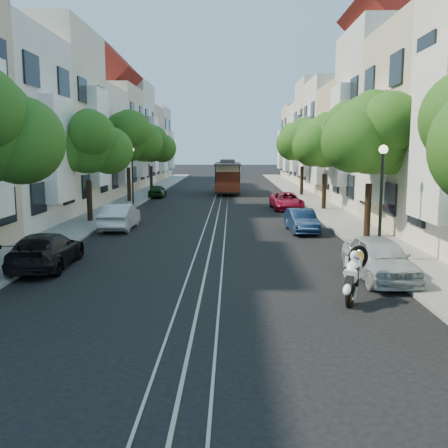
{
  "coord_description": "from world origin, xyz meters",
  "views": [
    {
      "loc": [
        0.88,
        -14.07,
        4.1
      ],
      "look_at": [
        0.59,
        4.58,
        1.33
      ],
      "focal_mm": 40.0,
      "sensor_mm": 36.0,
      "label": 1
    }
  ],
  "objects_px": {
    "tree_w_c": "(128,137)",
    "parked_car_w_mid": "(120,216)",
    "tree_e_b": "(372,136)",
    "parked_car_e_far": "(287,201)",
    "tree_w_b": "(88,145)",
    "sportbike_rider": "(353,273)",
    "parked_car_w_far": "(157,191)",
    "tree_e_c": "(327,143)",
    "tree_w_d": "(151,145)",
    "tree_e_d": "(303,141)",
    "cable_car": "(228,175)",
    "lamp_east": "(382,185)",
    "parked_car_e_near": "(379,258)",
    "lamp_west": "(132,168)",
    "parked_car_w_near": "(46,250)",
    "parked_car_e_mid": "(302,221)"
  },
  "relations": [
    {
      "from": "parked_car_e_mid",
      "to": "parked_car_w_mid",
      "type": "relative_size",
      "value": 0.86
    },
    {
      "from": "tree_w_c",
      "to": "tree_e_c",
      "type": "bearing_deg",
      "value": -19.15
    },
    {
      "from": "parked_car_w_mid",
      "to": "parked_car_w_far",
      "type": "bearing_deg",
      "value": -88.51
    },
    {
      "from": "lamp_west",
      "to": "cable_car",
      "type": "xyz_separation_m",
      "value": [
        6.8,
        11.31,
        -1.11
      ]
    },
    {
      "from": "tree_e_b",
      "to": "tree_w_b",
      "type": "distance_m",
      "value": 15.25
    },
    {
      "from": "tree_e_c",
      "to": "parked_car_w_near",
      "type": "distance_m",
      "value": 21.73
    },
    {
      "from": "lamp_east",
      "to": "lamp_west",
      "type": "bearing_deg",
      "value": 124.99
    },
    {
      "from": "lamp_east",
      "to": "parked_car_w_far",
      "type": "distance_m",
      "value": 27.98
    },
    {
      "from": "parked_car_e_near",
      "to": "parked_car_w_mid",
      "type": "distance_m",
      "value": 14.53
    },
    {
      "from": "tree_w_b",
      "to": "sportbike_rider",
      "type": "distance_m",
      "value": 19.06
    },
    {
      "from": "cable_car",
      "to": "parked_car_w_far",
      "type": "distance_m",
      "value": 7.43
    },
    {
      "from": "tree_e_c",
      "to": "tree_e_b",
      "type": "bearing_deg",
      "value": -90.0
    },
    {
      "from": "tree_e_b",
      "to": "lamp_west",
      "type": "height_order",
      "value": "tree_e_b"
    },
    {
      "from": "lamp_east",
      "to": "parked_car_w_mid",
      "type": "bearing_deg",
      "value": 146.07
    },
    {
      "from": "tree_w_c",
      "to": "parked_car_e_mid",
      "type": "distance_m",
      "value": 18.85
    },
    {
      "from": "tree_e_d",
      "to": "parked_car_e_near",
      "type": "xyz_separation_m",
      "value": [
        -1.66,
        -29.42,
        -4.19
      ]
    },
    {
      "from": "tree_w_b",
      "to": "tree_w_d",
      "type": "xyz_separation_m",
      "value": [
        0.0,
        22.0,
        0.2
      ]
    },
    {
      "from": "tree_w_d",
      "to": "parked_car_w_near",
      "type": "distance_m",
      "value": 33.33
    },
    {
      "from": "parked_car_w_mid",
      "to": "tree_w_d",
      "type": "bearing_deg",
      "value": -85.5
    },
    {
      "from": "cable_car",
      "to": "parked_car_w_far",
      "type": "relative_size",
      "value": 2.31
    },
    {
      "from": "tree_e_c",
      "to": "parked_car_e_far",
      "type": "distance_m",
      "value": 4.78
    },
    {
      "from": "tree_w_d",
      "to": "sportbike_rider",
      "type": "xyz_separation_m",
      "value": [
        11.3,
        -36.92,
        -3.79
      ]
    },
    {
      "from": "parked_car_e_near",
      "to": "parked_car_w_near",
      "type": "height_order",
      "value": "parked_car_e_near"
    },
    {
      "from": "lamp_west",
      "to": "tree_w_c",
      "type": "bearing_deg",
      "value": 105.75
    },
    {
      "from": "lamp_west",
      "to": "sportbike_rider",
      "type": "height_order",
      "value": "lamp_west"
    },
    {
      "from": "tree_e_b",
      "to": "tree_w_b",
      "type": "xyz_separation_m",
      "value": [
        -14.4,
        5.0,
        -0.34
      ]
    },
    {
      "from": "tree_w_d",
      "to": "tree_w_c",
      "type": "bearing_deg",
      "value": -90.0
    },
    {
      "from": "tree_w_b",
      "to": "tree_w_d",
      "type": "bearing_deg",
      "value": 90.0
    },
    {
      "from": "tree_w_c",
      "to": "parked_car_e_far",
      "type": "xyz_separation_m",
      "value": [
        11.84,
        -4.55,
        -4.47
      ]
    },
    {
      "from": "lamp_east",
      "to": "parked_car_w_far",
      "type": "height_order",
      "value": "lamp_east"
    },
    {
      "from": "tree_e_c",
      "to": "parked_car_w_mid",
      "type": "distance_m",
      "value": 15.33
    },
    {
      "from": "tree_w_b",
      "to": "parked_car_e_far",
      "type": "relative_size",
      "value": 1.46
    },
    {
      "from": "sportbike_rider",
      "to": "parked_car_e_far",
      "type": "xyz_separation_m",
      "value": [
        0.53,
        21.37,
        -0.22
      ]
    },
    {
      "from": "tree_w_c",
      "to": "tree_w_d",
      "type": "relative_size",
      "value": 1.09
    },
    {
      "from": "tree_w_b",
      "to": "cable_car",
      "type": "height_order",
      "value": "tree_w_b"
    },
    {
      "from": "lamp_east",
      "to": "parked_car_e_mid",
      "type": "xyz_separation_m",
      "value": [
        -1.9,
        6.77,
        -2.26
      ]
    },
    {
      "from": "sportbike_rider",
      "to": "parked_car_w_far",
      "type": "distance_m",
      "value": 31.71
    },
    {
      "from": "parked_car_w_mid",
      "to": "tree_w_b",
      "type": "bearing_deg",
      "value": -48.3
    },
    {
      "from": "tree_e_b",
      "to": "parked_car_e_far",
      "type": "height_order",
      "value": "tree_e_b"
    },
    {
      "from": "tree_e_d",
      "to": "lamp_west",
      "type": "relative_size",
      "value": 1.65
    },
    {
      "from": "parked_car_w_near",
      "to": "tree_w_d",
      "type": "bearing_deg",
      "value": -89.12
    },
    {
      "from": "tree_e_c",
      "to": "cable_car",
      "type": "bearing_deg",
      "value": 116.89
    },
    {
      "from": "tree_w_c",
      "to": "parked_car_w_mid",
      "type": "bearing_deg",
      "value": -80.69
    },
    {
      "from": "tree_e_c",
      "to": "parked_car_w_far",
      "type": "relative_size",
      "value": 1.97
    },
    {
      "from": "tree_w_c",
      "to": "lamp_east",
      "type": "relative_size",
      "value": 1.71
    },
    {
      "from": "lamp_west",
      "to": "parked_car_w_far",
      "type": "height_order",
      "value": "lamp_west"
    },
    {
      "from": "tree_e_d",
      "to": "parked_car_w_mid",
      "type": "distance_m",
      "value": 23.31
    },
    {
      "from": "parked_car_w_mid",
      "to": "parked_car_w_far",
      "type": "distance_m",
      "value": 17.67
    },
    {
      "from": "tree_e_c",
      "to": "parked_car_e_mid",
      "type": "height_order",
      "value": "tree_e_c"
    },
    {
      "from": "tree_w_b",
      "to": "parked_car_w_far",
      "type": "bearing_deg",
      "value": 84.24
    }
  ]
}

